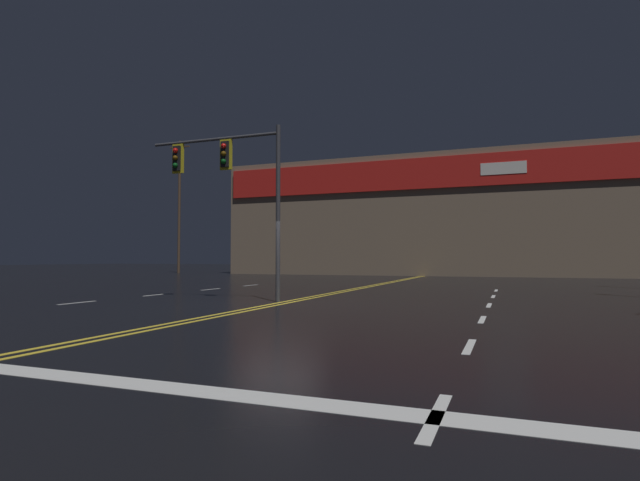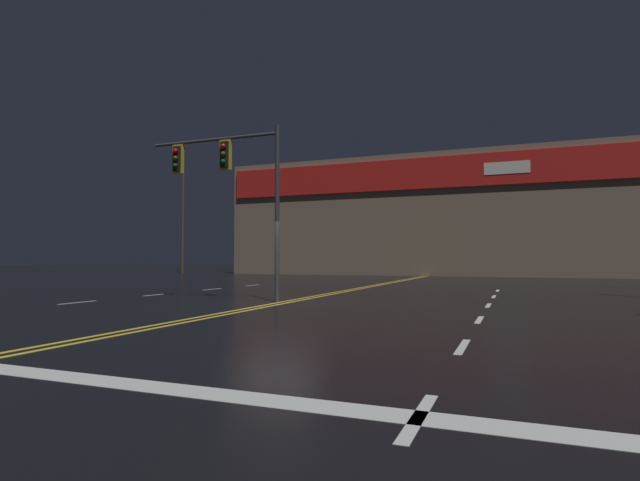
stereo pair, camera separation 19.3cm
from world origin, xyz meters
TOP-DOWN VIEW (x-y plane):
  - ground_plane at (0.00, 0.00)m, footprint 200.00×200.00m
  - road_markings at (1.26, -1.94)m, footprint 17.38×60.00m
  - traffic_signal_median at (-2.22, 0.60)m, footprint 4.77×0.36m
  - building_backdrop at (0.00, 30.72)m, footprint 34.34×10.23m
  - utility_pole_row at (-0.38, 26.51)m, footprint 48.19×0.26m

SIDE VIEW (x-z plane):
  - ground_plane at x=0.00m, z-range 0.00..0.00m
  - road_markings at x=1.26m, z-range 0.00..0.01m
  - traffic_signal_median at x=-2.22m, z-range 1.46..6.98m
  - building_backdrop at x=0.00m, z-range 0.02..9.74m
  - utility_pole_row at x=-0.38m, z-range -0.28..12.50m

